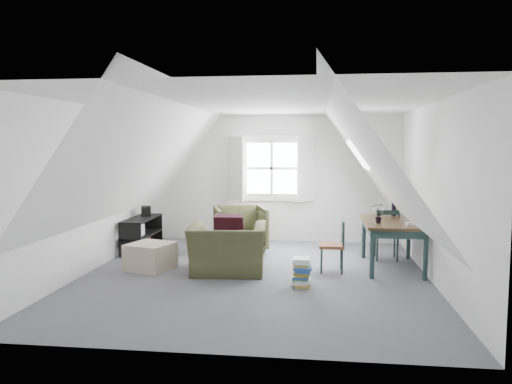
# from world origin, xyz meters

# --- Properties ---
(floor) EXTENTS (5.50, 5.50, 0.00)m
(floor) POSITION_xyz_m (0.00, 0.00, 0.00)
(floor) COLOR #535359
(floor) RESTS_ON ground
(ceiling) EXTENTS (5.50, 5.50, 0.00)m
(ceiling) POSITION_xyz_m (0.00, 0.00, 2.50)
(ceiling) COLOR white
(ceiling) RESTS_ON wall_back
(wall_back) EXTENTS (5.00, 0.00, 5.00)m
(wall_back) POSITION_xyz_m (0.00, 2.75, 1.25)
(wall_back) COLOR silver
(wall_back) RESTS_ON ground
(wall_front) EXTENTS (5.00, 0.00, 5.00)m
(wall_front) POSITION_xyz_m (0.00, -2.75, 1.25)
(wall_front) COLOR silver
(wall_front) RESTS_ON ground
(wall_left) EXTENTS (0.00, 5.50, 5.50)m
(wall_left) POSITION_xyz_m (-2.50, 0.00, 1.25)
(wall_left) COLOR silver
(wall_left) RESTS_ON ground
(wall_right) EXTENTS (0.00, 5.50, 5.50)m
(wall_right) POSITION_xyz_m (2.50, 0.00, 1.25)
(wall_right) COLOR silver
(wall_right) RESTS_ON ground
(slope_left) EXTENTS (3.19, 5.50, 4.48)m
(slope_left) POSITION_xyz_m (-1.55, 0.00, 1.78)
(slope_left) COLOR white
(slope_left) RESTS_ON wall_left
(slope_right) EXTENTS (3.19, 5.50, 4.48)m
(slope_right) POSITION_xyz_m (1.55, 0.00, 1.78)
(slope_right) COLOR white
(slope_right) RESTS_ON wall_right
(dormer_window) EXTENTS (1.71, 0.35, 1.30)m
(dormer_window) POSITION_xyz_m (0.00, 2.68, 1.45)
(dormer_window) COLOR white
(dormer_window) RESTS_ON wall_back
(skylight) EXTENTS (0.35, 0.75, 0.47)m
(skylight) POSITION_xyz_m (1.55, 1.30, 1.75)
(skylight) COLOR white
(skylight) RESTS_ON slope_right
(armchair_near) EXTENTS (1.21, 1.08, 0.73)m
(armchair_near) POSITION_xyz_m (-0.42, 0.14, 0.00)
(armchair_near) COLOR #3F4124
(armchair_near) RESTS_ON floor
(armchair_far) EXTENTS (1.11, 1.13, 0.82)m
(armchair_far) POSITION_xyz_m (-0.47, 1.68, 0.00)
(armchair_far) COLOR #3F4124
(armchair_far) RESTS_ON floor
(throw_pillow) EXTENTS (0.45, 0.28, 0.46)m
(throw_pillow) POSITION_xyz_m (-0.42, 0.29, 0.65)
(throw_pillow) COLOR #320D19
(throw_pillow) RESTS_ON armchair_near
(ottoman) EXTENTS (0.76, 0.76, 0.41)m
(ottoman) POSITION_xyz_m (-1.64, 0.21, 0.20)
(ottoman) COLOR tan
(ottoman) RESTS_ON floor
(dining_table) EXTENTS (0.90, 1.50, 0.75)m
(dining_table) POSITION_xyz_m (2.05, 0.74, 0.65)
(dining_table) COLOR #34210E
(dining_table) RESTS_ON floor
(demijohn) EXTENTS (0.20, 0.20, 0.29)m
(demijohn) POSITION_xyz_m (1.90, 1.19, 0.87)
(demijohn) COLOR silver
(demijohn) RESTS_ON dining_table
(vase_twigs) EXTENTS (0.08, 0.09, 0.62)m
(vase_twigs) POSITION_xyz_m (2.15, 1.29, 0.89)
(vase_twigs) COLOR black
(vase_twigs) RESTS_ON dining_table
(cup) EXTENTS (0.12, 0.12, 0.09)m
(cup) POSITION_xyz_m (1.80, 0.44, 0.75)
(cup) COLOR black
(cup) RESTS_ON dining_table
(paper_box) EXTENTS (0.14, 0.09, 0.04)m
(paper_box) POSITION_xyz_m (2.25, 0.29, 0.77)
(paper_box) COLOR white
(paper_box) RESTS_ON dining_table
(dining_chair_far) EXTENTS (0.40, 0.40, 0.86)m
(dining_chair_far) POSITION_xyz_m (2.05, 1.32, 0.45)
(dining_chair_far) COLOR brown
(dining_chair_far) RESTS_ON floor
(dining_chair_near) EXTENTS (0.37, 0.37, 0.79)m
(dining_chair_near) POSITION_xyz_m (1.15, 0.42, 0.41)
(dining_chair_near) COLOR brown
(dining_chair_near) RESTS_ON floor
(media_shelf) EXTENTS (0.39, 1.18, 0.60)m
(media_shelf) POSITION_xyz_m (-2.24, 1.46, 0.27)
(media_shelf) COLOR black
(media_shelf) RESTS_ON floor
(electronics_box) EXTENTS (0.23, 0.27, 0.19)m
(electronics_box) POSITION_xyz_m (-2.24, 1.75, 0.68)
(electronics_box) COLOR black
(electronics_box) RESTS_ON media_shelf
(magazine_stack) EXTENTS (0.29, 0.34, 0.38)m
(magazine_stack) POSITION_xyz_m (0.70, -0.42, 0.19)
(magazine_stack) COLOR #B29933
(magazine_stack) RESTS_ON floor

